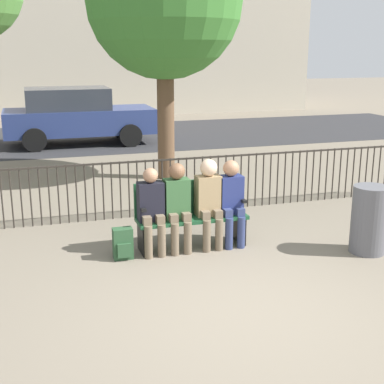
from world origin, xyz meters
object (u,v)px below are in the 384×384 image
seated_person_2 (209,198)px  trash_bin (369,220)px  tree_1 (164,1)px  seated_person_1 (178,202)px  park_bench (190,212)px  seated_person_3 (231,198)px  parked_car_0 (76,115)px  seated_person_0 (152,207)px  backpack (123,244)px

seated_person_2 → trash_bin: size_ratio=1.35×
tree_1 → seated_person_1: bearing=-102.4°
park_bench → seated_person_3: (0.56, -0.13, 0.20)m
park_bench → trash_bin: bearing=-23.3°
tree_1 → parked_car_0: tree_1 is taller
parked_car_0 → trash_bin: (2.95, -9.82, -0.38)m
seated_person_1 → park_bench: bearing=29.9°
seated_person_0 → seated_person_2: (0.81, 0.00, 0.05)m
seated_person_2 → tree_1: 5.13m
seated_person_1 → backpack: (-0.78, -0.09, -0.48)m
seated_person_0 → trash_bin: 2.94m
backpack → tree_1: 5.74m
seated_person_2 → trash_bin: (2.00, -0.84, -0.25)m
seated_person_2 → trash_bin: seated_person_2 is taller
seated_person_0 → trash_bin: seated_person_0 is taller
seated_person_2 → backpack: (-1.23, -0.10, -0.50)m
seated_person_0 → seated_person_1: (0.36, 0.00, 0.03)m
park_bench → parked_car_0: (-0.72, 8.86, 0.36)m
seated_person_1 → parked_car_0: bearing=93.2°
seated_person_1 → trash_bin: (2.45, -0.83, -0.23)m
parked_car_0 → seated_person_1: bearing=-86.8°
seated_person_3 → backpack: size_ratio=2.88×
seated_person_3 → tree_1: tree_1 is taller
park_bench → seated_person_3: seated_person_3 is taller
seated_person_0 → parked_car_0: parked_car_0 is taller
seated_person_0 → parked_car_0: bearing=90.9°
seated_person_2 → parked_car_0: size_ratio=0.30×
tree_1 → trash_bin: 6.13m
seated_person_0 → seated_person_2: bearing=0.3°
backpack → seated_person_0: bearing=12.5°
backpack → trash_bin: bearing=-12.9°
seated_person_2 → seated_person_3: seated_person_2 is taller
seated_person_3 → parked_car_0: (-1.28, 8.99, 0.16)m
trash_bin → tree_1: bearing=106.9°
backpack → parked_car_0: size_ratio=0.10×
seated_person_3 → tree_1: 5.12m
park_bench → seated_person_1: bearing=-150.1°
seated_person_3 → tree_1: bearing=88.0°
seated_person_0 → backpack: (-0.42, -0.09, -0.45)m
tree_1 → trash_bin: bearing=-73.1°
seated_person_1 → trash_bin: seated_person_1 is taller
seated_person_2 → tree_1: bearing=83.6°
seated_person_0 → seated_person_3: bearing=0.1°
seated_person_3 → parked_car_0: size_ratio=0.29×
park_bench → seated_person_1: seated_person_1 is taller
seated_person_3 → trash_bin: seated_person_3 is taller
seated_person_1 → seated_person_3: seated_person_1 is taller
seated_person_0 → seated_person_2: seated_person_2 is taller
seated_person_0 → tree_1: bearing=73.0°
seated_person_0 → backpack: seated_person_0 is taller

